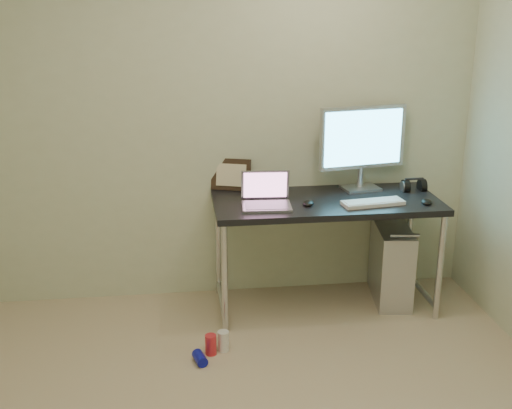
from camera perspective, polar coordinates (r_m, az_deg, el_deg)
name	(u,v)px	position (r m, az deg, el deg)	size (l,w,h in m)	color
wall_back	(212,116)	(4.21, -3.90, 7.88)	(3.50, 0.02, 2.50)	beige
desk	(326,212)	(4.16, 6.24, -0.68)	(1.45, 0.63, 0.75)	black
tower_computer	(391,263)	(4.47, 11.93, -5.13)	(0.28, 0.52, 0.55)	silver
cable_a	(375,233)	(4.60, 10.57, -2.51)	(0.01, 0.01, 0.70)	black
cable_b	(388,236)	(4.62, 11.69, -2.77)	(0.01, 0.01, 0.72)	black
can_red	(211,345)	(3.83, -4.04, -12.32)	(0.07, 0.07, 0.12)	red
can_white	(223,341)	(3.85, -2.93, -12.03)	(0.07, 0.07, 0.12)	silver
can_blue	(200,358)	(3.76, -5.01, -13.45)	(0.06, 0.06, 0.11)	#0F14A3
laptop	(266,198)	(3.98, 0.90, 0.59)	(0.32, 0.27, 0.21)	#B3B2B9
monitor	(363,141)	(4.30, 9.46, 5.56)	(0.60, 0.21, 0.56)	#B3B2B9
keyboard	(373,203)	(4.07, 10.36, 0.15)	(0.39, 0.13, 0.02)	silver
mouse_right	(427,200)	(4.17, 14.93, 0.35)	(0.07, 0.11, 0.04)	black
mouse_left	(308,202)	(4.01, 4.67, 0.23)	(0.07, 0.11, 0.04)	black
headphones	(414,186)	(4.42, 13.85, 1.59)	(0.16, 0.10, 0.11)	black
picture_frame	(231,175)	(4.29, -2.24, 2.68)	(0.27, 0.03, 0.21)	black
webcam	(261,177)	(4.31, 0.41, 2.44)	(0.04, 0.03, 0.11)	silver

